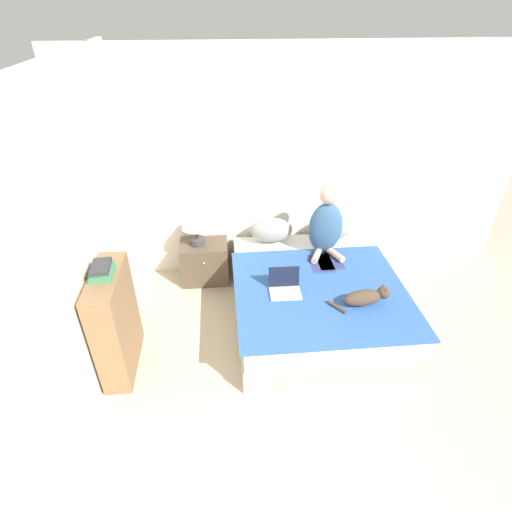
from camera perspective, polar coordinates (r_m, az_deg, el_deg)
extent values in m
cube|color=silver|center=(4.60, 6.47, 12.38)|extent=(5.05, 0.05, 2.55)
cube|color=silver|center=(3.07, -26.39, -2.49)|extent=(0.05, 4.69, 2.55)
cube|color=#9E998E|center=(4.33, 8.25, -7.15)|extent=(1.63, 1.91, 0.23)
cube|color=silver|center=(4.18, 8.50, -4.75)|extent=(1.61, 1.88, 0.23)
cube|color=#2D569E|center=(3.96, 9.24, -5.03)|extent=(1.68, 1.53, 0.02)
cube|color=#3D4784|center=(4.35, 9.30, -1.09)|extent=(0.25, 0.36, 0.01)
cube|color=#3D4784|center=(4.41, 10.49, -0.71)|extent=(0.27, 0.35, 0.01)
ellipsoid|color=gray|center=(4.62, 2.21, 3.73)|extent=(0.49, 0.26, 0.29)
ellipsoid|color=gray|center=(4.77, 11.02, 4.07)|extent=(0.49, 0.26, 0.29)
ellipsoid|color=#33567A|center=(4.41, 9.89, 3.98)|extent=(0.37, 0.20, 0.60)
sphere|color=#DBB293|center=(4.24, 10.39, 8.56)|extent=(0.20, 0.20, 0.20)
cylinder|color=#DBB293|center=(4.41, 8.68, 0.13)|extent=(0.17, 0.26, 0.07)
cylinder|color=#DBB293|center=(4.46, 11.22, 0.26)|extent=(0.17, 0.26, 0.07)
ellipsoid|color=#473828|center=(3.83, 14.97, -5.80)|extent=(0.39, 0.20, 0.15)
sphere|color=#473828|center=(3.90, 17.76, -4.97)|extent=(0.12, 0.12, 0.12)
cone|color=#473828|center=(3.90, 17.64, -4.16)|extent=(0.05, 0.05, 0.05)
cone|color=#473828|center=(3.86, 18.10, -4.74)|extent=(0.05, 0.05, 0.05)
cylinder|color=#473828|center=(3.77, 11.44, -7.11)|extent=(0.15, 0.18, 0.03)
cube|color=#B7B7BC|center=(3.87, 4.21, -5.35)|extent=(0.30, 0.21, 0.02)
cube|color=black|center=(3.90, 4.02, -2.95)|extent=(0.30, 0.06, 0.20)
cube|color=brown|center=(4.76, -7.32, -0.84)|extent=(0.55, 0.37, 0.50)
sphere|color=tan|center=(4.54, -7.45, -1.05)|extent=(0.03, 0.03, 0.03)
cylinder|color=#38383D|center=(4.61, -8.37, 2.10)|extent=(0.17, 0.17, 0.08)
cylinder|color=#38383D|center=(4.56, -8.49, 3.31)|extent=(0.02, 0.02, 0.15)
cone|color=white|center=(4.48, -8.66, 5.17)|extent=(0.32, 0.32, 0.19)
cube|color=brown|center=(3.73, -19.41, -8.95)|extent=(0.24, 0.72, 1.01)
cube|color=#3D7A51|center=(3.42, -21.08, -2.44)|extent=(0.17, 0.22, 0.03)
cube|color=#3D7A51|center=(3.41, -21.17, -1.85)|extent=(0.17, 0.21, 0.04)
cube|color=#2D2D33|center=(3.38, -21.30, -1.41)|extent=(0.16, 0.23, 0.03)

